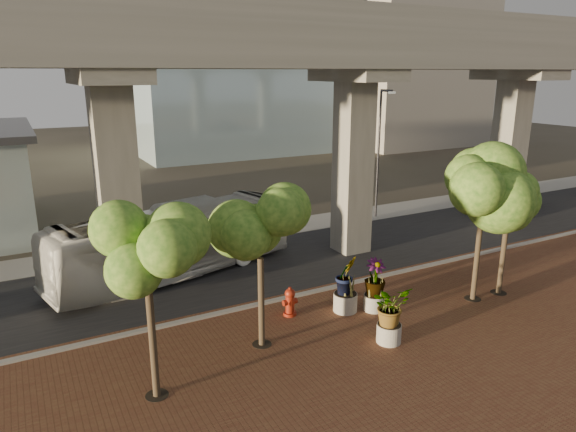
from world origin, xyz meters
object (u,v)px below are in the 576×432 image
parked_car (507,194)px  planter_front (390,308)px  transit_bus (174,242)px  fire_hydrant (290,302)px

parked_car → planter_front: 23.62m
transit_bus → fire_hydrant: transit_bus is taller
fire_hydrant → planter_front: size_ratio=0.55×
parked_car → fire_hydrant: 24.04m
transit_bus → planter_front: (4.91, -9.98, -0.29)m
planter_front → fire_hydrant: bearing=120.6°
transit_bus → planter_front: bearing=-167.5°
planter_front → parked_car: bearing=29.8°
fire_hydrant → transit_bus: bearing=113.6°
parked_car → planter_front: (-20.49, -11.75, 0.52)m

